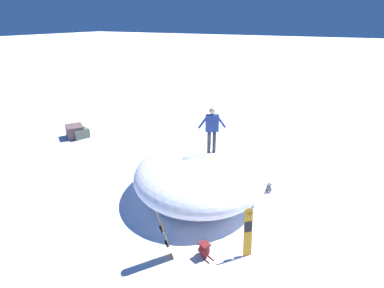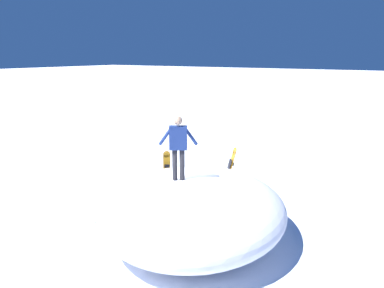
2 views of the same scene
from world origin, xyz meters
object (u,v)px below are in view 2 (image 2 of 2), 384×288
at_px(backpack_far, 200,184).
at_px(backpack_near, 101,228).
at_px(snowboarder_standing, 178,143).
at_px(snowboard_secondary_upright, 230,168).
at_px(snowboard_primary_upright, 167,170).

bearing_deg(backpack_far, backpack_near, -97.89).
bearing_deg(snowboarder_standing, backpack_near, -151.17).
relative_size(snowboarder_standing, backpack_far, 3.11).
bearing_deg(snowboard_secondary_upright, backpack_far, -147.96).
bearing_deg(backpack_near, snowboard_primary_upright, 96.50).
height_order(snowboarder_standing, backpack_near, snowboarder_standing).
xyz_separation_m(snowboard_primary_upright, snowboard_secondary_upright, (2.06, 1.29, 0.06)).
relative_size(snowboarder_standing, snowboard_secondary_upright, 1.04).
bearing_deg(backpack_far, snowboard_secondary_upright, 32.04).
bearing_deg(snowboarder_standing, snowboard_secondary_upright, 95.61).
bearing_deg(backpack_near, backpack_far, 82.11).
bearing_deg(snowboard_primary_upright, snowboarder_standing, -48.56).
height_order(snowboarder_standing, snowboard_primary_upright, snowboarder_standing).
bearing_deg(snowboarder_standing, snowboard_primary_upright, 131.44).
height_order(snowboard_primary_upright, backpack_near, snowboard_primary_upright).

